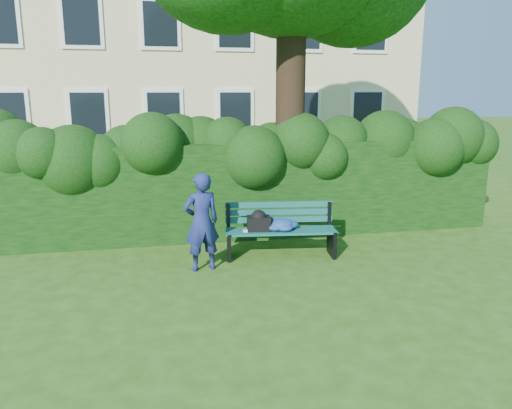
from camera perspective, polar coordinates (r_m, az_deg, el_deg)
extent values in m
plane|color=#2B4C10|center=(7.75, 0.90, -7.84)|extent=(80.00, 80.00, 0.00)
cube|color=beige|center=(21.38, -7.78, 21.59)|extent=(16.00, 8.00, 12.00)
cube|color=white|center=(17.63, -26.48, 9.18)|extent=(1.30, 0.08, 1.60)
cube|color=black|center=(17.59, -26.51, 9.17)|extent=(1.05, 0.04, 1.35)
cube|color=white|center=(17.19, -18.63, 9.79)|extent=(1.30, 0.08, 1.60)
cube|color=black|center=(17.15, -18.64, 9.78)|extent=(1.05, 0.04, 1.35)
cube|color=white|center=(17.07, -10.49, 10.22)|extent=(1.30, 0.08, 1.60)
cube|color=black|center=(17.03, -10.49, 10.22)|extent=(1.05, 0.04, 1.35)
cube|color=white|center=(17.29, -2.38, 10.46)|extent=(1.30, 0.08, 1.60)
cube|color=black|center=(17.25, -2.36, 10.45)|extent=(1.05, 0.04, 1.35)
cube|color=white|center=(17.83, 5.38, 10.49)|extent=(1.30, 0.08, 1.60)
cube|color=black|center=(17.80, 5.42, 10.48)|extent=(1.05, 0.04, 1.35)
cube|color=white|center=(18.67, 12.56, 10.35)|extent=(1.30, 0.08, 1.60)
cube|color=black|center=(18.64, 12.61, 10.34)|extent=(1.05, 0.04, 1.35)
cube|color=white|center=(17.29, -19.33, 19.07)|extent=(1.30, 0.08, 1.60)
cube|color=black|center=(17.25, -19.35, 19.09)|extent=(1.05, 0.04, 1.35)
cube|color=white|center=(17.18, -10.89, 19.59)|extent=(1.30, 0.08, 1.60)
cube|color=black|center=(17.14, -10.89, 19.60)|extent=(1.05, 0.04, 1.35)
cube|color=white|center=(17.40, -2.48, 19.71)|extent=(1.30, 0.08, 1.60)
cube|color=black|center=(17.36, -2.45, 19.73)|extent=(1.05, 0.04, 1.35)
cube|color=white|center=(17.94, 5.58, 19.46)|extent=(1.30, 0.08, 1.60)
cube|color=black|center=(17.90, 5.62, 19.47)|extent=(1.05, 0.04, 1.35)
cube|color=white|center=(18.77, 13.00, 18.91)|extent=(1.30, 0.08, 1.60)
cube|color=black|center=(18.73, 13.05, 18.92)|extent=(1.05, 0.04, 1.35)
cube|color=black|center=(9.58, -1.92, 1.81)|extent=(10.00, 1.00, 1.80)
cylinder|color=black|center=(9.49, 3.96, 13.02)|extent=(0.55, 0.55, 5.53)
cube|color=#0F4D44|center=(8.20, 3.02, -3.37)|extent=(1.84, 0.32, 0.04)
cube|color=#0F4D44|center=(8.31, 2.91, -3.14)|extent=(1.84, 0.32, 0.04)
cube|color=#0F4D44|center=(8.42, 2.81, -2.92)|extent=(1.84, 0.32, 0.04)
cube|color=#0F4D44|center=(8.54, 2.70, -2.70)|extent=(1.84, 0.32, 0.04)
cube|color=#0F4D44|center=(8.58, 2.65, -1.72)|extent=(1.84, 0.26, 0.10)
cube|color=#0F4D44|center=(8.56, 2.65, -0.86)|extent=(1.84, 0.26, 0.10)
cube|color=#0F4D44|center=(8.54, 2.65, 0.01)|extent=(1.84, 0.26, 0.10)
cube|color=black|center=(8.37, -3.11, -4.67)|extent=(0.12, 0.50, 0.44)
cube|color=black|center=(8.50, -3.20, -1.38)|extent=(0.07, 0.07, 0.45)
cube|color=black|center=(8.26, -3.12, -3.32)|extent=(0.11, 0.42, 0.05)
cube|color=black|center=(8.59, 8.64, -4.34)|extent=(0.12, 0.50, 0.44)
cube|color=black|center=(8.72, 8.35, -1.14)|extent=(0.07, 0.07, 0.45)
cube|color=black|center=(8.48, 8.77, -3.02)|extent=(0.11, 0.42, 0.05)
cube|color=white|center=(8.26, -0.86, -3.01)|extent=(0.19, 0.15, 0.02)
cube|color=black|center=(8.29, 0.30, -2.17)|extent=(0.41, 0.31, 0.24)
imported|color=navy|center=(7.72, -6.24, -2.01)|extent=(0.63, 0.48, 1.54)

